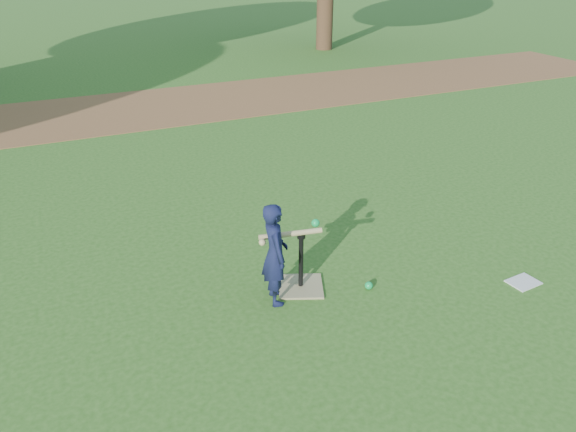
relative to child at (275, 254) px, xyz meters
name	(u,v)px	position (x,y,z in m)	size (l,w,h in m)	color
ground	(309,308)	(0.23, -0.25, -0.50)	(80.00, 80.00, 0.00)	#285116
dirt_strip	(144,108)	(0.23, 7.25, -0.50)	(24.00, 3.00, 0.01)	brown
child	(275,254)	(0.00, 0.00, 0.00)	(0.37, 0.24, 1.01)	black
wiffle_ball_ground	(369,286)	(0.90, -0.22, -0.46)	(0.08, 0.08, 0.08)	#0D9744
clipboard	(523,282)	(2.37, -0.76, -0.50)	(0.30, 0.23, 0.01)	silver
batting_tee	(301,278)	(0.31, 0.09, -0.39)	(0.56, 0.56, 0.61)	#8F825A
swing_action	(293,232)	(0.22, 0.08, 0.14)	(0.66, 0.17, 0.10)	tan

